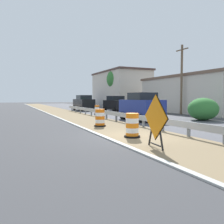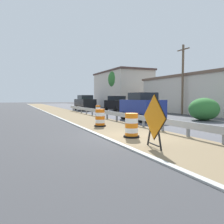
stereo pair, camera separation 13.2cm
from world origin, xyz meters
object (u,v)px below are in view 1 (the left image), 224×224
object	(u,v)px
car_lead_near_lane	(141,107)
utility_pole_near	(182,78)
car_mid_far_lane	(116,104)
traffic_barrel_close	(100,119)
car_trailing_near_lane	(85,102)
warning_sign_diamond	(156,119)
traffic_barrel_nearest	(132,126)
traffic_barrel_mid	(97,110)
car_lead_far_lane	(84,103)

from	to	relation	value
car_lead_near_lane	utility_pole_near	size ratio (longest dim) A/B	0.56
car_mid_far_lane	utility_pole_near	distance (m)	8.92
traffic_barrel_close	car_trailing_near_lane	size ratio (longest dim) A/B	0.24
warning_sign_diamond	car_trailing_near_lane	world-z (taller)	same
traffic_barrel_close	utility_pole_near	xyz separation A→B (m)	(11.76, 6.15, 3.37)
traffic_barrel_nearest	car_lead_near_lane	size ratio (longest dim) A/B	0.27
traffic_barrel_close	traffic_barrel_mid	xyz separation A→B (m)	(3.43, 9.81, -0.05)
traffic_barrel_close	utility_pole_near	size ratio (longest dim) A/B	0.15
traffic_barrel_nearest	car_mid_far_lane	distance (m)	19.24
traffic_barrel_nearest	utility_pole_near	size ratio (longest dim) A/B	0.15
traffic_barrel_nearest	traffic_barrel_close	size ratio (longest dim) A/B	1.01
car_lead_near_lane	warning_sign_diamond	bearing A→B (deg)	149.74
traffic_barrel_nearest	traffic_barrel_close	bearing A→B (deg)	88.71
car_lead_far_lane	warning_sign_diamond	bearing A→B (deg)	168.81
car_lead_near_lane	car_lead_far_lane	world-z (taller)	car_lead_near_lane
traffic_barrel_close	car_mid_far_lane	xyz separation A→B (m)	(7.32, 13.34, 0.51)
traffic_barrel_nearest	car_mid_far_lane	size ratio (longest dim) A/B	0.27
car_mid_far_lane	utility_pole_near	size ratio (longest dim) A/B	0.56
traffic_barrel_mid	car_trailing_near_lane	distance (m)	17.83
car_lead_near_lane	traffic_barrel_close	bearing A→B (deg)	114.36
warning_sign_diamond	traffic_barrel_mid	world-z (taller)	warning_sign_diamond
car_trailing_near_lane	car_lead_far_lane	bearing A→B (deg)	-18.34
traffic_barrel_nearest	car_lead_far_lane	distance (m)	22.59
utility_pole_near	traffic_barrel_mid	bearing A→B (deg)	156.30
car_trailing_near_lane	car_lead_far_lane	distance (m)	9.94
traffic_barrel_nearest	car_trailing_near_lane	bearing A→B (deg)	76.55
car_lead_near_lane	car_trailing_near_lane	size ratio (longest dim) A/B	0.91
traffic_barrel_mid	traffic_barrel_nearest	bearing A→B (deg)	-103.94
warning_sign_diamond	car_mid_far_lane	xyz separation A→B (m)	(7.71, 20.03, -0.05)
warning_sign_diamond	car_lead_near_lane	world-z (taller)	car_lead_near_lane
traffic_barrel_nearest	car_lead_near_lane	bearing A→B (deg)	55.94
traffic_barrel_mid	warning_sign_diamond	bearing A→B (deg)	-103.05
car_lead_near_lane	car_trailing_near_lane	bearing A→B (deg)	-9.20
car_lead_near_lane	car_mid_far_lane	size ratio (longest dim) A/B	1.00
traffic_barrel_mid	car_trailing_near_lane	xyz separation A→B (m)	(4.03, 17.37, 0.55)
traffic_barrel_mid	car_lead_near_lane	size ratio (longest dim) A/B	0.24
car_lead_far_lane	utility_pole_near	bearing A→B (deg)	-147.59
car_lead_far_lane	car_lead_near_lane	bearing A→B (deg)	179.78
car_mid_far_lane	warning_sign_diamond	bearing A→B (deg)	-23.00
traffic_barrel_nearest	car_lead_far_lane	bearing A→B (deg)	78.67
warning_sign_diamond	traffic_barrel_nearest	distance (m)	2.37
utility_pole_near	car_mid_far_lane	bearing A→B (deg)	121.71
traffic_barrel_close	car_mid_far_lane	size ratio (longest dim) A/B	0.27
traffic_barrel_nearest	traffic_barrel_mid	bearing A→B (deg)	76.06
traffic_barrel_nearest	car_lead_far_lane	xyz separation A→B (m)	(4.44, 22.15, 0.57)
car_trailing_near_lane	utility_pole_near	distance (m)	21.65
traffic_barrel_nearest	car_lead_near_lane	distance (m)	7.95
car_lead_near_lane	utility_pole_near	xyz separation A→B (m)	(7.42, 3.99, 2.77)
car_lead_near_lane	car_lead_far_lane	size ratio (longest dim) A/B	0.88
car_lead_near_lane	car_mid_far_lane	distance (m)	11.57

